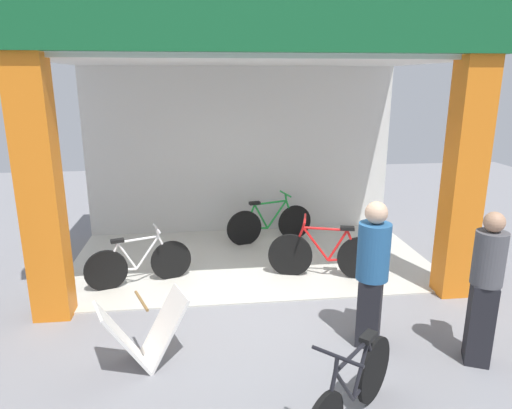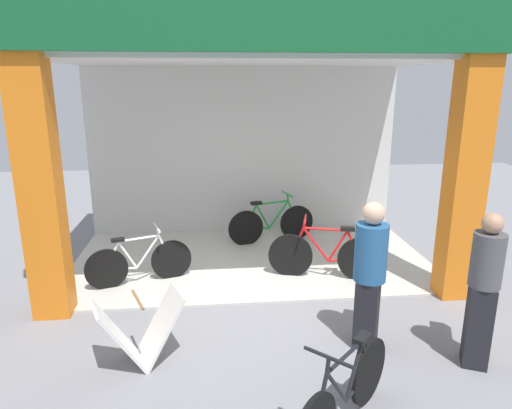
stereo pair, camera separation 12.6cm
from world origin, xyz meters
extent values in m
plane|color=gray|center=(0.00, 0.00, 0.00)|extent=(19.43, 19.43, 0.00)
cube|color=beige|center=(0.00, 1.55, 0.01)|extent=(5.72, 3.11, 0.02)
cube|color=silver|center=(0.00, 3.11, 1.58)|extent=(5.72, 0.12, 3.16)
cube|color=orange|center=(-2.64, 0.00, 1.58)|extent=(0.44, 0.36, 3.16)
cube|color=orange|center=(2.64, 0.00, 1.58)|extent=(0.44, 0.36, 3.16)
cube|color=#14592D|center=(0.00, -0.15, 3.52)|extent=(5.92, 0.20, 0.71)
cube|color=silver|center=(0.00, 1.55, 3.13)|extent=(5.72, 3.11, 0.06)
cylinder|color=black|center=(-2.12, 0.65, 0.30)|extent=(0.58, 0.21, 0.60)
cylinder|color=black|center=(-1.24, 0.92, 0.30)|extent=(0.58, 0.21, 0.60)
cylinder|color=white|center=(-1.91, 0.71, 0.28)|extent=(0.39, 0.15, 0.08)
cylinder|color=white|center=(-1.84, 0.74, 0.47)|extent=(0.26, 0.11, 0.45)
cylinder|color=white|center=(-1.56, 0.82, 0.48)|extent=(0.36, 0.14, 0.47)
cylinder|color=white|center=(-1.67, 0.79, 0.69)|extent=(0.56, 0.20, 0.05)
cylinder|color=white|center=(-2.03, 0.68, 0.49)|extent=(0.20, 0.09, 0.40)
cylinder|color=white|center=(-1.33, 0.89, 0.50)|extent=(0.18, 0.08, 0.41)
cylinder|color=white|center=(-1.41, 0.87, 0.76)|extent=(0.06, 0.05, 0.12)
cylinder|color=white|center=(-1.42, 0.86, 0.82)|extent=(0.15, 0.41, 0.03)
cube|color=black|center=(-1.95, 0.70, 0.71)|extent=(0.20, 0.14, 0.05)
cylinder|color=black|center=(-0.04, 2.23, 0.32)|extent=(0.63, 0.20, 0.64)
cylinder|color=black|center=(0.92, 2.47, 0.32)|extent=(0.63, 0.20, 0.64)
cylinder|color=#198C33|center=(0.19, 2.28, 0.30)|extent=(0.43, 0.14, 0.08)
cylinder|color=#198C33|center=(0.28, 2.31, 0.50)|extent=(0.28, 0.10, 0.48)
cylinder|color=#198C33|center=(0.57, 2.38, 0.51)|extent=(0.39, 0.13, 0.50)
cylinder|color=#198C33|center=(0.45, 2.35, 0.74)|extent=(0.60, 0.18, 0.05)
cylinder|color=#198C33|center=(0.07, 2.25, 0.53)|extent=(0.21, 0.08, 0.43)
cylinder|color=#198C33|center=(0.83, 2.44, 0.54)|extent=(0.19, 0.08, 0.44)
cylinder|color=#198C33|center=(0.74, 2.42, 0.82)|extent=(0.06, 0.05, 0.13)
cylinder|color=#198C33|center=(0.73, 2.42, 0.88)|extent=(0.14, 0.44, 0.03)
cube|color=black|center=(0.16, 2.28, 0.76)|extent=(0.21, 0.14, 0.05)
cylinder|color=black|center=(1.51, 0.58, 0.33)|extent=(0.65, 0.20, 0.66)
cylinder|color=black|center=(0.52, 0.83, 0.33)|extent=(0.65, 0.20, 0.66)
cylinder|color=red|center=(1.28, 0.63, 0.31)|extent=(0.44, 0.14, 0.09)
cylinder|color=red|center=(1.19, 0.66, 0.52)|extent=(0.29, 0.11, 0.50)
cylinder|color=red|center=(0.88, 0.73, 0.53)|extent=(0.40, 0.13, 0.52)
cylinder|color=red|center=(1.01, 0.70, 0.77)|extent=(0.62, 0.19, 0.05)
cylinder|color=red|center=(1.40, 0.60, 0.55)|extent=(0.22, 0.09, 0.44)
cylinder|color=red|center=(0.62, 0.80, 0.55)|extent=(0.20, 0.08, 0.46)
cylinder|color=red|center=(0.71, 0.78, 0.84)|extent=(0.06, 0.05, 0.14)
cylinder|color=red|center=(0.72, 0.78, 0.91)|extent=(0.14, 0.46, 0.03)
cube|color=black|center=(1.31, 0.63, 0.79)|extent=(0.22, 0.15, 0.05)
cylinder|color=black|center=(0.75, -1.99, 0.31)|extent=(0.46, 0.47, 0.62)
cylinder|color=black|center=(0.60, -2.15, 0.29)|extent=(0.32, 0.32, 0.08)
cylinder|color=black|center=(0.53, -2.22, 0.49)|extent=(0.21, 0.22, 0.47)
cylinder|color=black|center=(0.33, -2.43, 0.50)|extent=(0.29, 0.30, 0.49)
cylinder|color=black|center=(0.41, -2.34, 0.72)|extent=(0.44, 0.45, 0.05)
cylinder|color=black|center=(0.68, -2.07, 0.51)|extent=(0.17, 0.17, 0.42)
cylinder|color=black|center=(0.15, -2.61, 0.52)|extent=(0.15, 0.16, 0.43)
cylinder|color=black|center=(0.21, -2.55, 0.79)|extent=(0.06, 0.06, 0.13)
cylinder|color=black|center=(0.22, -2.54, 0.85)|extent=(0.33, 0.32, 0.03)
cube|color=black|center=(0.62, -2.13, 0.74)|extent=(0.20, 0.20, 0.05)
cube|color=silver|center=(-1.60, -1.26, 0.36)|extent=(0.59, 0.59, 0.74)
cube|color=silver|center=(-1.20, -1.10, 0.36)|extent=(0.59, 0.59, 0.74)
cylinder|color=olive|center=(-1.40, -1.18, 0.72)|extent=(0.19, 0.44, 0.03)
cube|color=black|center=(2.05, -1.54, 0.44)|extent=(0.33, 0.35, 0.88)
cylinder|color=#4C4C51|center=(2.05, -1.54, 1.16)|extent=(0.41, 0.41, 0.55)
sphere|color=tan|center=(2.05, -1.54, 1.54)|extent=(0.20, 0.20, 0.20)
cube|color=brown|center=(2.18, -1.26, 0.87)|extent=(0.26, 0.31, 0.23)
cube|color=black|center=(1.04, -1.07, 0.39)|extent=(0.36, 0.39, 0.78)
cylinder|color=#26598C|center=(1.04, -1.07, 1.09)|extent=(0.47, 0.47, 0.63)
sphere|color=#D8AD8C|center=(1.04, -1.07, 1.53)|extent=(0.24, 0.24, 0.24)
cube|color=#BF8C33|center=(1.19, -0.78, 0.75)|extent=(0.25, 0.29, 0.21)
camera|label=1|loc=(-0.76, -5.48, 2.87)|focal=32.22mm
camera|label=2|loc=(-0.63, -5.49, 2.87)|focal=32.22mm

